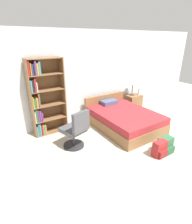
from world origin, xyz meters
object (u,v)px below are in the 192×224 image
bookshelf (43,98)px  table_lamp (133,82)px  nightstand (133,102)px  water_bottle (139,92)px  backpack_green (166,145)px  bed (123,118)px  office_chair (76,130)px  backpack_red (160,149)px

bookshelf → table_lamp: (3.06, -0.01, 0.02)m
nightstand → water_bottle: (0.12, -0.10, 0.37)m
water_bottle → backpack_green: bearing=-120.8°
nightstand → water_bottle: bearing=-39.7°
bed → table_lamp: (1.10, 0.82, 0.75)m
nightstand → office_chair: bearing=-159.7°
table_lamp → backpack_green: bearing=-115.8°
office_chair → backpack_red: bearing=-42.5°
water_bottle → nightstand: bearing=140.3°
backpack_green → bookshelf: bearing=130.4°
bookshelf → office_chair: 1.25m
bookshelf → backpack_red: (1.73, -2.33, -0.81)m
backpack_red → office_chair: bearing=137.5°
table_lamp → backpack_green: table_lamp is taller
bed → backpack_red: bearing=-98.8°
table_lamp → water_bottle: table_lamp is taller
backpack_green → bed: bearing=89.9°
bed → nightstand: 1.39m
backpack_green → water_bottle: bearing=59.2°
bookshelf → table_lamp: bearing=-0.3°
bed → water_bottle: 1.50m
office_chair → nightstand: (2.75, 1.02, -0.17)m
bookshelf → table_lamp: size_ratio=3.47×
table_lamp → water_bottle: size_ratio=2.81×
table_lamp → bed: bearing=-143.4°
table_lamp → backpack_red: table_lamp is taller
office_chair → backpack_green: bearing=-37.4°
backpack_red → backpack_green: bearing=7.4°
office_chair → backpack_red: 1.88m
nightstand → backpack_red: (-1.38, -2.27, -0.11)m
bookshelf → backpack_green: (1.96, -2.30, -0.81)m
water_bottle → backpack_green: size_ratio=0.57×
bookshelf → bed: 2.25m
bed → bookshelf: bearing=157.0°
office_chair → water_bottle: office_chair is taller
nightstand → bed: bearing=-145.9°
table_lamp → nightstand: bearing=-38.8°
bookshelf → backpack_green: bearing=-49.6°
bookshelf → backpack_green: 3.12m
table_lamp → backpack_red: (-1.33, -2.31, -0.84)m
bed → table_lamp: size_ratio=3.50×
bed → backpack_green: bed is taller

